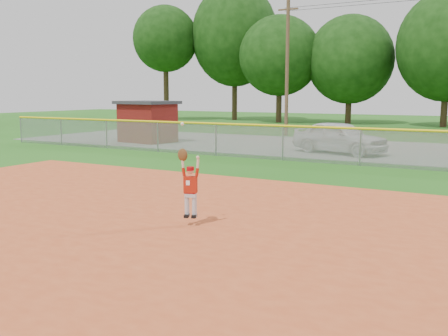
{
  "coord_description": "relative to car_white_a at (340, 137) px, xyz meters",
  "views": [
    {
      "loc": [
        4.82,
        -10.02,
        2.89
      ],
      "look_at": [
        -0.94,
        0.41,
        1.1
      ],
      "focal_mm": 40.0,
      "sensor_mm": 36.0,
      "label": 1
    }
  ],
  "objects": [
    {
      "name": "ground",
      "position": [
        1.85,
        -13.51,
        -0.81
      ],
      "size": [
        120.0,
        120.0,
        0.0
      ],
      "primitive_type": "plane",
      "color": "#1E5713",
      "rests_on": "ground"
    },
    {
      "name": "clay_infield",
      "position": [
        1.85,
        -16.51,
        -0.79
      ],
      "size": [
        24.0,
        16.0,
        0.04
      ],
      "primitive_type": "cube",
      "color": "#B84721",
      "rests_on": "ground"
    },
    {
      "name": "parking_strip",
      "position": [
        1.85,
        2.49,
        -0.79
      ],
      "size": [
        44.0,
        10.0,
        0.03
      ],
      "primitive_type": "cube",
      "color": "slate",
      "rests_on": "ground"
    },
    {
      "name": "car_white_a",
      "position": [
        0.0,
        0.0,
        0.0
      ],
      "size": [
        4.89,
        2.98,
        1.56
      ],
      "primitive_type": "imported",
      "rotation": [
        0.0,
        0.0,
        1.3
      ],
      "color": "silver",
      "rests_on": "parking_strip"
    },
    {
      "name": "utility_shed",
      "position": [
        -11.54,
        0.09,
        0.44
      ],
      "size": [
        3.59,
        2.97,
        2.45
      ],
      "color": "#5C100D",
      "rests_on": "ground"
    },
    {
      "name": "outfield_fence",
      "position": [
        1.85,
        -3.51,
        0.07
      ],
      "size": [
        40.06,
        0.1,
        1.55
      ],
      "color": "gray",
      "rests_on": "ground"
    },
    {
      "name": "power_lines",
      "position": [
        2.85,
        8.49,
        3.87
      ],
      "size": [
        19.4,
        0.24,
        9.0
      ],
      "color": "#4C3823",
      "rests_on": "ground"
    },
    {
      "name": "ballplayer",
      "position": [
        0.89,
        -14.62,
        0.15
      ],
      "size": [
        0.5,
        0.27,
        2.07
      ],
      "color": "silver",
      "rests_on": "ground"
    }
  ]
}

